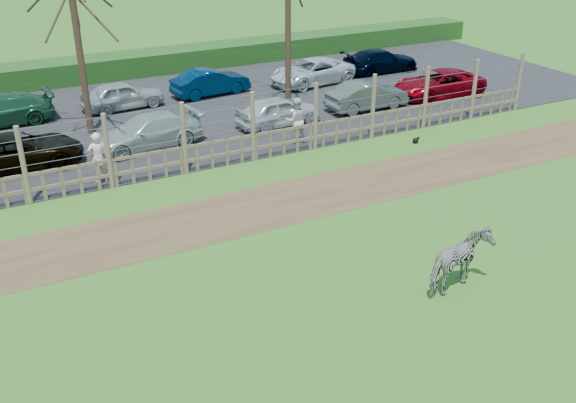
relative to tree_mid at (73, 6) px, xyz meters
name	(u,v)px	position (x,y,z in m)	size (l,w,h in m)	color
ground	(299,292)	(2.00, -13.50, -4.87)	(120.00, 120.00, 0.00)	#5A8B40
dirt_strip	(227,215)	(2.00, -9.00, -4.86)	(34.00, 2.80, 0.01)	brown
asphalt	(134,118)	(2.00, 1.00, -4.85)	(44.00, 13.00, 0.04)	#232326
hedge	(96,69)	(2.00, 8.00, -4.32)	(46.00, 2.00, 1.10)	#1E4716
fence	(185,151)	(2.00, -5.50, -4.06)	(30.16, 0.16, 2.50)	brown
tree_mid	(73,6)	(0.00, 0.00, 0.00)	(4.80, 4.80, 6.83)	#3D2B1E
zebra	(460,262)	(5.42, -15.13, -4.12)	(0.80, 1.76, 1.49)	gray
visitor_a	(98,158)	(-0.74, -5.00, -3.96)	(0.63, 0.41, 1.72)	beige
visitor_b	(296,120)	(6.64, -4.65, -3.96)	(0.84, 0.65, 1.72)	silver
crow	(416,140)	(10.67, -6.75, -4.75)	(0.29, 0.21, 0.23)	black
car_2	(17,151)	(-2.93, -2.46, -4.23)	(1.99, 4.32, 1.20)	black
car_3	(147,132)	(1.54, -2.60, -4.23)	(1.68, 4.13, 1.20)	#B2C1B6
car_4	(279,111)	(6.94, -2.62, -4.23)	(1.42, 3.52, 1.20)	silver
car_5	(367,96)	(11.29, -2.49, -4.23)	(1.27, 3.64, 1.20)	#586459
car_6	(439,84)	(15.27, -2.43, -4.23)	(1.99, 4.32, 1.20)	#90020F
car_9	(0,111)	(-2.97, 2.61, -4.23)	(1.68, 4.13, 1.20)	#1E5332
car_10	(122,95)	(1.94, 2.48, -4.23)	(1.42, 3.52, 1.20)	#B7BAB6
car_11	(211,82)	(6.09, 2.67, -4.23)	(1.27, 3.64, 1.20)	#022345
car_12	(312,72)	(11.17, 2.14, -4.23)	(1.99, 4.32, 1.20)	white
car_13	(380,61)	(15.43, 2.42, -4.23)	(1.68, 4.13, 1.20)	black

